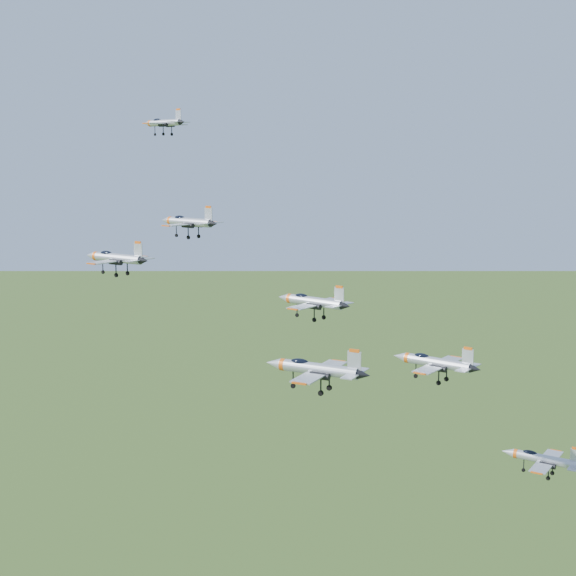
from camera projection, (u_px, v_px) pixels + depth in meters
The scene contains 7 objects.
jet_lead at pixel (163, 123), 136.55m from camera, with size 10.50×8.75×2.80m.
jet_left_high at pixel (188, 222), 121.19m from camera, with size 12.06×10.02×3.22m.
jet_right_high at pixel (116, 258), 103.60m from camera, with size 11.17×9.17×2.99m.
jet_left_low at pixel (312, 301), 111.60m from camera, with size 12.51×10.38×3.34m.
jet_right_low at pixel (315, 368), 90.38m from camera, with size 12.98×10.79×3.47m.
jet_trail at pixel (435, 362), 94.86m from camera, with size 11.45×9.48×3.06m.
jet_extra at pixel (543, 459), 103.49m from camera, with size 11.09×9.10×2.98m.
Camera 1 is at (68.62, -88.54, 139.15)m, focal length 50.00 mm.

